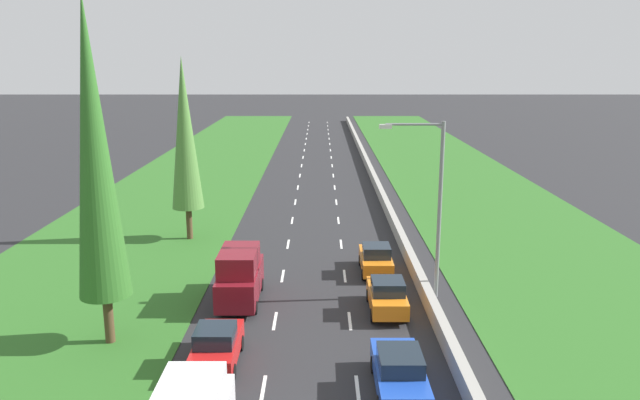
{
  "coord_description": "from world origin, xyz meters",
  "views": [
    {
      "loc": [
        0.36,
        0.8,
        11.94
      ],
      "look_at": [
        0.34,
        51.33,
        0.11
      ],
      "focal_mm": 33.98,
      "sensor_mm": 36.0,
      "label": 1
    }
  ],
  "objects_px": {
    "orange_hatchback_right_lane": "(387,296)",
    "red_hatchback_left_lane": "(217,346)",
    "orange_hatchback_right_lane_fifth": "(376,259)",
    "street_light_mast": "(433,197)",
    "blue_sedan_right_lane": "(400,372)",
    "poplar_tree_third": "(185,134)",
    "maroon_van_left_lane": "(240,276)",
    "poplar_tree_second": "(95,151)"
  },
  "relations": [
    {
      "from": "blue_sedan_right_lane",
      "to": "poplar_tree_third",
      "type": "distance_m",
      "value": 23.49
    },
    {
      "from": "street_light_mast",
      "to": "maroon_van_left_lane",
      "type": "bearing_deg",
      "value": -175.49
    },
    {
      "from": "red_hatchback_left_lane",
      "to": "poplar_tree_second",
      "type": "bearing_deg",
      "value": 158.09
    },
    {
      "from": "red_hatchback_left_lane",
      "to": "maroon_van_left_lane",
      "type": "xyz_separation_m",
      "value": [
        0.1,
        6.42,
        0.56
      ]
    },
    {
      "from": "poplar_tree_second",
      "to": "blue_sedan_right_lane",
      "type": "bearing_deg",
      "value": -18.45
    },
    {
      "from": "blue_sedan_right_lane",
      "to": "poplar_tree_third",
      "type": "bearing_deg",
      "value": 121.21
    },
    {
      "from": "poplar_tree_third",
      "to": "red_hatchback_left_lane",
      "type": "bearing_deg",
      "value": -74.75
    },
    {
      "from": "orange_hatchback_right_lane",
      "to": "orange_hatchback_right_lane_fifth",
      "type": "height_order",
      "value": "same"
    },
    {
      "from": "red_hatchback_left_lane",
      "to": "poplar_tree_second",
      "type": "relative_size",
      "value": 0.27
    },
    {
      "from": "red_hatchback_left_lane",
      "to": "orange_hatchback_right_lane_fifth",
      "type": "distance_m",
      "value": 12.93
    },
    {
      "from": "poplar_tree_third",
      "to": "orange_hatchback_right_lane_fifth",
      "type": "bearing_deg",
      "value": -29.07
    },
    {
      "from": "maroon_van_left_lane",
      "to": "poplar_tree_second",
      "type": "distance_m",
      "value": 9.65
    },
    {
      "from": "red_hatchback_left_lane",
      "to": "orange_hatchback_right_lane_fifth",
      "type": "xyz_separation_m",
      "value": [
        7.27,
        10.69,
        0.0
      ]
    },
    {
      "from": "poplar_tree_third",
      "to": "street_light_mast",
      "type": "relative_size",
      "value": 1.35
    },
    {
      "from": "maroon_van_left_lane",
      "to": "orange_hatchback_right_lane",
      "type": "xyz_separation_m",
      "value": [
        7.21,
        -1.19,
        -0.56
      ]
    },
    {
      "from": "red_hatchback_left_lane",
      "to": "street_light_mast",
      "type": "xyz_separation_m",
      "value": [
        9.71,
        7.17,
        4.4
      ]
    },
    {
      "from": "maroon_van_left_lane",
      "to": "red_hatchback_left_lane",
      "type": "bearing_deg",
      "value": -90.94
    },
    {
      "from": "maroon_van_left_lane",
      "to": "orange_hatchback_right_lane_fifth",
      "type": "distance_m",
      "value": 8.36
    },
    {
      "from": "orange_hatchback_right_lane_fifth",
      "to": "maroon_van_left_lane",
      "type": "bearing_deg",
      "value": -149.2
    },
    {
      "from": "orange_hatchback_right_lane",
      "to": "orange_hatchback_right_lane_fifth",
      "type": "xyz_separation_m",
      "value": [
        -0.05,
        5.46,
        0.0
      ]
    },
    {
      "from": "red_hatchback_left_lane",
      "to": "poplar_tree_second",
      "type": "xyz_separation_m",
      "value": [
        -4.94,
        1.99,
        7.5
      ]
    },
    {
      "from": "red_hatchback_left_lane",
      "to": "poplar_tree_third",
      "type": "xyz_separation_m",
      "value": [
        -4.73,
        17.36,
        6.29
      ]
    },
    {
      "from": "poplar_tree_third",
      "to": "poplar_tree_second",
      "type": "bearing_deg",
      "value": -90.79
    },
    {
      "from": "maroon_van_left_lane",
      "to": "poplar_tree_second",
      "type": "height_order",
      "value": "poplar_tree_second"
    },
    {
      "from": "poplar_tree_second",
      "to": "poplar_tree_third",
      "type": "bearing_deg",
      "value": 89.21
    },
    {
      "from": "orange_hatchback_right_lane_fifth",
      "to": "poplar_tree_third",
      "type": "xyz_separation_m",
      "value": [
        -12.0,
        6.67,
        6.29
      ]
    },
    {
      "from": "maroon_van_left_lane",
      "to": "orange_hatchback_right_lane_fifth",
      "type": "height_order",
      "value": "maroon_van_left_lane"
    },
    {
      "from": "orange_hatchback_right_lane",
      "to": "poplar_tree_second",
      "type": "xyz_separation_m",
      "value": [
        -12.26,
        -3.24,
        7.5
      ]
    },
    {
      "from": "blue_sedan_right_lane",
      "to": "street_light_mast",
      "type": "distance_m",
      "value": 10.53
    },
    {
      "from": "orange_hatchback_right_lane_fifth",
      "to": "street_light_mast",
      "type": "height_order",
      "value": "street_light_mast"
    },
    {
      "from": "red_hatchback_left_lane",
      "to": "orange_hatchback_right_lane",
      "type": "bearing_deg",
      "value": 35.55
    },
    {
      "from": "orange_hatchback_right_lane",
      "to": "blue_sedan_right_lane",
      "type": "bearing_deg",
      "value": -92.59
    },
    {
      "from": "orange_hatchback_right_lane",
      "to": "red_hatchback_left_lane",
      "type": "bearing_deg",
      "value": -144.45
    },
    {
      "from": "red_hatchback_left_lane",
      "to": "street_light_mast",
      "type": "height_order",
      "value": "street_light_mast"
    },
    {
      "from": "orange_hatchback_right_lane_fifth",
      "to": "poplar_tree_third",
      "type": "height_order",
      "value": "poplar_tree_third"
    },
    {
      "from": "blue_sedan_right_lane",
      "to": "orange_hatchback_right_lane",
      "type": "xyz_separation_m",
      "value": [
        0.33,
        7.22,
        0.02
      ]
    },
    {
      "from": "blue_sedan_right_lane",
      "to": "maroon_van_left_lane",
      "type": "height_order",
      "value": "maroon_van_left_lane"
    },
    {
      "from": "red_hatchback_left_lane",
      "to": "orange_hatchback_right_lane_fifth",
      "type": "height_order",
      "value": "same"
    },
    {
      "from": "orange_hatchback_right_lane_fifth",
      "to": "street_light_mast",
      "type": "distance_m",
      "value": 6.13
    },
    {
      "from": "street_light_mast",
      "to": "red_hatchback_left_lane",
      "type": "bearing_deg",
      "value": -143.55
    },
    {
      "from": "red_hatchback_left_lane",
      "to": "poplar_tree_third",
      "type": "distance_m",
      "value": 19.06
    },
    {
      "from": "blue_sedan_right_lane",
      "to": "maroon_van_left_lane",
      "type": "bearing_deg",
      "value": 129.32
    }
  ]
}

